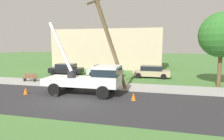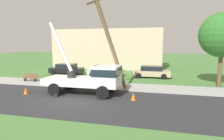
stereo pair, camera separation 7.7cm
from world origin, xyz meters
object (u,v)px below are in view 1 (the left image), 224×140
Objects in this scene: utility_truck at (92,77)px; roadside_tree_near at (222,35)px; parked_sedan_silver at (105,71)px; parked_sedan_tan at (151,72)px; leaning_utility_pole at (110,41)px; park_bench at (30,78)px; traffic_cone_behind at (26,91)px; parked_sedan_black at (66,69)px; traffic_cone_ahead at (134,97)px.

utility_truck is 12.58m from roadside_tree_near.
parked_sedan_tan is (5.70, 0.34, 0.00)m from parked_sedan_silver.
leaning_utility_pole is 10.46m from park_bench.
parked_sedan_black is (-1.59, 10.33, 0.43)m from traffic_cone_behind.
parked_sedan_black is at bearing 77.72° from park_bench.
traffic_cone_ahead is at bearing -19.61° from park_bench.
utility_truck is 1.49× the size of parked_sedan_black.
parked_sedan_silver reaches higher than traffic_cone_ahead.
park_bench is (-9.43, 2.42, -3.82)m from leaning_utility_pole.
parked_sedan_tan is (4.34, 9.13, -0.70)m from utility_truck.
roadside_tree_near is at bearing -15.35° from parked_sedan_silver.
traffic_cone_ahead is 0.12× the size of parked_sedan_black.
utility_truck is at bearing -115.43° from parked_sedan_tan.
traffic_cone_ahead is at bearing -138.65° from roadside_tree_near.
utility_truck is 1.53× the size of parked_sedan_tan.
park_bench is at bearing -154.51° from parked_sedan_tan.
parked_sedan_silver is at bearing -2.70° from parked_sedan_black.
leaning_utility_pole is 9.18m from parked_sedan_silver.
parked_sedan_black and parked_sedan_silver have the same top height.
parked_sedan_silver is 2.76× the size of park_bench.
utility_truck reaches higher than park_bench.
traffic_cone_behind is 0.08× the size of roadside_tree_near.
leaning_utility_pole is at bearing -14.41° from park_bench.
park_bench is (-12.47, -5.95, -0.25)m from parked_sedan_tan.
traffic_cone_ahead is 10.90m from parked_sedan_silver.
roadside_tree_near is at bearing -29.69° from parked_sedan_tan.
parked_sedan_black is at bearing 134.56° from leaning_utility_pole.
parked_sedan_black is at bearing 177.30° from parked_sedan_silver.
parked_sedan_black is (-8.16, 8.28, -3.57)m from leaning_utility_pole.
parked_sedan_black reaches higher than traffic_cone_behind.
parked_sedan_black is (-10.36, 10.01, 0.43)m from traffic_cone_ahead.
leaning_utility_pole reaches higher than parked_sedan_black.
parked_sedan_silver is (-2.66, 8.02, -3.57)m from leaning_utility_pole.
utility_truck is 0.81× the size of leaning_utility_pole.
roadside_tree_near is (12.15, -3.34, 4.16)m from parked_sedan_silver.
traffic_cone_ahead is 8.78m from traffic_cone_behind.
roadside_tree_near is (18.92, 2.27, 4.41)m from park_bench.
park_bench reaches higher than traffic_cone_ahead.
parked_sedan_tan is at bearing 0.43° from parked_sedan_black.
parked_sedan_tan is at bearing 150.31° from roadside_tree_near.
traffic_cone_behind is (-6.57, -2.05, -4.00)m from leaning_utility_pole.
parked_sedan_tan is at bearing 3.45° from parked_sedan_silver.
traffic_cone_behind is at bearing -111.22° from parked_sedan_silver.
parked_sedan_black is at bearing -179.57° from parked_sedan_tan.
traffic_cone_behind is (-8.78, -0.32, 0.00)m from traffic_cone_ahead.
leaning_utility_pole is at bearing -153.71° from roadside_tree_near.
leaning_utility_pole is at bearing -45.44° from parked_sedan_black.
utility_truck is 3.81m from traffic_cone_ahead.
park_bench is 0.23× the size of roadside_tree_near.
parked_sedan_tan is at bearing 64.57° from utility_truck.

